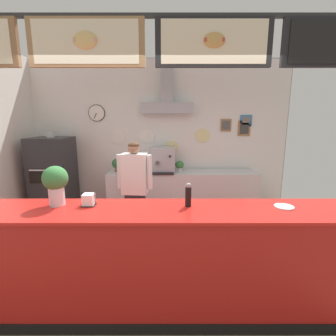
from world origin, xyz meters
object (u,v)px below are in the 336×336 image
(pizza_oven, at_px, (54,179))
(potted_basil, at_px, (118,164))
(shop_worker, at_px, (135,191))
(condiment_plate, at_px, (284,207))
(espresso_machine, at_px, (163,160))
(napkin_holder, at_px, (89,200))
(potted_oregano, at_px, (180,165))
(basil_vase, at_px, (56,183))
(pepper_grinder, at_px, (189,195))

(pizza_oven, xyz_separation_m, potted_basil, (1.16, 0.21, 0.25))
(shop_worker, xyz_separation_m, condiment_plate, (1.61, -1.30, 0.23))
(condiment_plate, bearing_deg, espresso_machine, 116.38)
(shop_worker, height_order, condiment_plate, shop_worker)
(potted_basil, distance_m, napkin_holder, 2.42)
(pizza_oven, bearing_deg, shop_worker, -29.94)
(espresso_machine, bearing_deg, potted_oregano, 5.58)
(shop_worker, xyz_separation_m, basil_vase, (-0.60, -1.24, 0.45))
(pizza_oven, distance_m, potted_oregano, 2.39)
(pizza_oven, distance_m, shop_worker, 1.90)
(pizza_oven, xyz_separation_m, basil_vase, (1.05, -2.19, 0.51))
(espresso_machine, bearing_deg, napkin_holder, -105.73)
(espresso_machine, xyz_separation_m, condiment_plate, (1.22, -2.46, -0.05))
(potted_oregano, bearing_deg, shop_worker, -121.27)
(potted_basil, height_order, pepper_grinder, pepper_grinder)
(espresso_machine, xyz_separation_m, basil_vase, (-0.99, -2.39, 0.17))
(basil_vase, bearing_deg, potted_oregano, 61.53)
(potted_oregano, height_order, condiment_plate, potted_oregano)
(pepper_grinder, relative_size, basil_vase, 0.60)
(shop_worker, height_order, basil_vase, shop_worker)
(pepper_grinder, distance_m, condiment_plate, 0.93)
(potted_basil, bearing_deg, shop_worker, -67.39)
(pepper_grinder, distance_m, basil_vase, 1.29)
(potted_oregano, distance_m, condiment_plate, 2.64)
(condiment_plate, bearing_deg, napkin_holder, 178.31)
(pepper_grinder, bearing_deg, potted_oregano, 89.31)
(pepper_grinder, relative_size, napkin_holder, 1.76)
(napkin_holder, bearing_deg, espresso_machine, 74.27)
(shop_worker, bearing_deg, potted_basil, -62.23)
(potted_basil, xyz_separation_m, napkin_holder, (0.20, -2.41, 0.09))
(potted_oregano, bearing_deg, pizza_oven, -174.30)
(espresso_machine, distance_m, pepper_grinder, 2.44)
(condiment_plate, height_order, basil_vase, basil_vase)
(shop_worker, xyz_separation_m, potted_oregano, (0.72, 1.18, 0.16))
(potted_oregano, height_order, pepper_grinder, pepper_grinder)
(pepper_grinder, bearing_deg, potted_basil, 115.71)
(shop_worker, relative_size, condiment_plate, 8.72)
(potted_oregano, bearing_deg, napkin_holder, -112.40)
(pizza_oven, distance_m, pepper_grinder, 3.25)
(napkin_holder, bearing_deg, pizza_oven, 121.80)
(espresso_machine, bearing_deg, condiment_plate, -63.62)
(pepper_grinder, bearing_deg, napkin_holder, 178.45)
(pizza_oven, height_order, condiment_plate, pizza_oven)
(basil_vase, bearing_deg, shop_worker, 64.34)
(condiment_plate, distance_m, napkin_holder, 1.89)
(pizza_oven, xyz_separation_m, espresso_machine, (2.04, 0.20, 0.34))
(espresso_machine, relative_size, potted_oregano, 2.49)
(shop_worker, height_order, potted_oregano, shop_worker)
(shop_worker, xyz_separation_m, potted_basil, (-0.48, 1.16, 0.19))
(potted_basil, height_order, condiment_plate, potted_basil)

